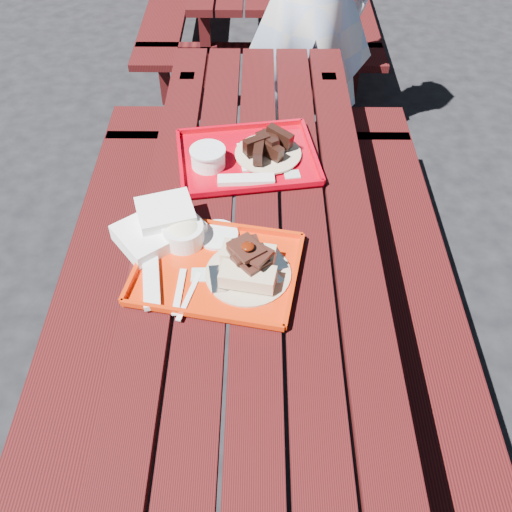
{
  "coord_description": "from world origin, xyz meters",
  "views": [
    {
      "loc": [
        0.01,
        -1.24,
        1.98
      ],
      "look_at": [
        0.0,
        -0.15,
        0.82
      ],
      "focal_mm": 40.0,
      "sensor_mm": 36.0,
      "label": 1
    }
  ],
  "objects": [
    {
      "name": "ground",
      "position": [
        0.0,
        0.0,
        0.0
      ],
      "size": [
        60.0,
        60.0,
        0.0
      ],
      "primitive_type": "plane",
      "color": "black",
      "rests_on": "ground"
    },
    {
      "name": "picnic_table_near",
      "position": [
        -0.0,
        0.0,
        0.56
      ],
      "size": [
        1.41,
        2.4,
        0.75
      ],
      "color": "#3C0D0B",
      "rests_on": "ground"
    },
    {
      "name": "near_tray",
      "position": [
        -0.11,
        -0.13,
        0.78
      ],
      "size": [
        0.52,
        0.44,
        0.15
      ],
      "color": "red",
      "rests_on": "picnic_table_near"
    },
    {
      "name": "far_tray",
      "position": [
        -0.04,
        0.37,
        0.77
      ],
      "size": [
        0.53,
        0.44,
        0.08
      ],
      "color": "#B20010",
      "rests_on": "picnic_table_near"
    },
    {
      "name": "white_cloth",
      "position": [
        -0.29,
        -0.0,
        0.79
      ],
      "size": [
        0.3,
        0.28,
        0.1
      ],
      "color": "white",
      "rests_on": "picnic_table_near"
    }
  ]
}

